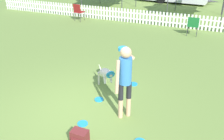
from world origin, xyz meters
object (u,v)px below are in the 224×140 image
frisbee_near_dog (133,84)px  folding_chair_blue_left (193,24)px  handler_person (125,74)px  frisbee_near_handler (83,124)px  leaping_dog (105,73)px  backpack_on_grass (80,138)px  frisbee_far_scatter (99,99)px  folding_chair_center (78,11)px

frisbee_near_dog → folding_chair_blue_left: size_ratio=0.27×
handler_person → frisbee_near_dog: handler_person is taller
handler_person → frisbee_near_dog: 1.89m
frisbee_near_handler → handler_person: bearing=43.0°
leaping_dog → frisbee_near_handler: leaping_dog is taller
backpack_on_grass → frisbee_near_handler: bearing=114.1°
frisbee_near_handler → backpack_on_grass: backpack_on_grass is taller
handler_person → frisbee_far_scatter: handler_person is taller
backpack_on_grass → handler_person: bearing=69.5°
handler_person → frisbee_far_scatter: (-0.83, 0.37, -1.10)m
frisbee_near_dog → folding_chair_blue_left: bearing=79.5°
frisbee_far_scatter → folding_chair_center: 8.19m
folding_chair_blue_left → handler_person: bearing=81.4°
frisbee_near_handler → folding_chair_center: folding_chair_center is taller
frisbee_near_handler → frisbee_far_scatter: size_ratio=1.00×
handler_person → backpack_on_grass: (-0.48, -1.28, -0.95)m
handler_person → frisbee_far_scatter: size_ratio=7.44×
leaping_dog → backpack_on_grass: (0.44, -2.24, -0.33)m
frisbee_far_scatter → folding_chair_blue_left: size_ratio=0.27×
folding_chair_blue_left → frisbee_near_dog: bearing=76.9°
frisbee_near_dog → folding_chair_center: size_ratio=0.25×
frisbee_near_dog → backpack_on_grass: bearing=-94.4°
folding_chair_center → handler_person: bearing=134.1°
leaping_dog → frisbee_near_handler: size_ratio=3.78×
frisbee_far_scatter → folding_chair_center: bearing=123.4°
frisbee_near_handler → frisbee_near_dog: (0.48, 2.20, 0.00)m
handler_person → frisbee_near_handler: 1.49m
frisbee_near_handler → frisbee_near_dog: same height
folding_chair_center → leaping_dog: bearing=132.8°
frisbee_near_handler → backpack_on_grass: (0.26, -0.59, 0.15)m
handler_person → frisbee_near_handler: (-0.74, -0.69, -1.10)m
leaping_dog → folding_chair_center: folding_chair_center is taller
leaping_dog → folding_chair_blue_left: size_ratio=1.01×
frisbee_near_handler → folding_chair_blue_left: (1.48, 7.60, 0.51)m
leaping_dog → frisbee_far_scatter: bearing=54.5°
handler_person → frisbee_near_handler: bearing=179.7°
handler_person → folding_chair_center: 8.97m
frisbee_near_handler → backpack_on_grass: bearing=-65.9°
frisbee_near_dog → folding_chair_blue_left: folding_chair_blue_left is taller
folding_chair_blue_left → frisbee_near_handler: bearing=76.4°
frisbee_near_dog → folding_chair_center: bearing=131.8°
backpack_on_grass → folding_chair_blue_left: (1.22, 8.19, 0.36)m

